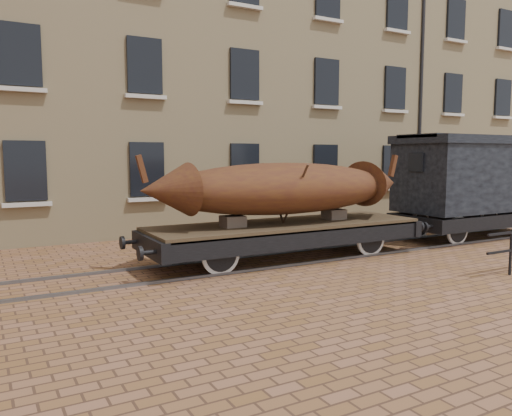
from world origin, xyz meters
TOP-DOWN VIEW (x-y plane):
  - ground at (0.00, 0.00)m, footprint 90.00×90.00m
  - warehouse_cream at (3.00, 9.99)m, footprint 40.00×10.19m
  - rail_track at (0.00, 0.00)m, footprint 30.00×1.52m
  - flatcar_wagon at (-0.44, 0.00)m, footprint 7.99×2.17m
  - iron_boat at (-0.53, -0.00)m, footprint 7.36×2.22m
  - goods_van at (6.80, 0.00)m, footprint 6.30×2.30m

SIDE VIEW (x-z plane):
  - ground at x=0.00m, z-range 0.00..0.00m
  - rail_track at x=0.00m, z-range 0.00..0.06m
  - flatcar_wagon at x=-0.44m, z-range 0.15..1.35m
  - iron_boat at x=-0.53m, z-range 0.96..2.68m
  - goods_van at x=6.80m, z-range 0.41..3.67m
  - warehouse_cream at x=3.00m, z-range 0.00..14.00m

